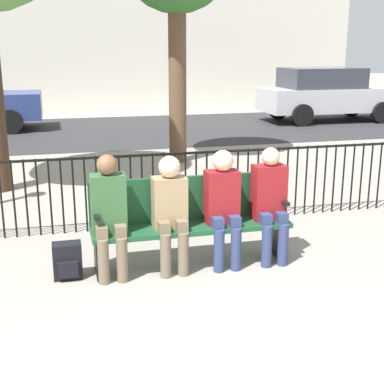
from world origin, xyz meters
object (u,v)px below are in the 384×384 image
Objects in this scene: backpack at (68,261)px; parked_car_1 at (327,94)px; seated_person_0 at (109,210)px; seated_person_2 at (223,202)px; seated_person_1 at (170,207)px; seated_person_3 at (270,199)px; park_bench at (190,218)px.

parked_car_1 is at bearing 51.06° from backpack.
seated_person_2 is (1.16, -0.00, 0.00)m from seated_person_0.
backpack is at bearing 177.56° from seated_person_1.
seated_person_1 is (0.61, -0.00, -0.01)m from seated_person_0.
seated_person_2 is 0.29× the size of parked_car_1.
seated_person_1 is 0.55m from seated_person_2.
seated_person_3 is at bearing 0.02° from seated_person_2.
backpack is (-0.43, 0.04, -0.51)m from seated_person_0.
seated_person_0 is 1.04× the size of seated_person_1.
seated_person_2 reaches higher than backpack.
parked_car_1 reaches higher than seated_person_1.
seated_person_3 is at bearing -8.87° from park_bench.
seated_person_1 is 0.97× the size of seated_person_2.
seated_person_3 reaches higher than seated_person_1.
seated_person_3 is at bearing -120.76° from parked_car_1.
parked_car_1 is (6.82, 9.92, 0.34)m from park_bench.
seated_person_1 is 0.97× the size of seated_person_3.
seated_person_0 is 0.29× the size of parked_car_1.
parked_car_1 is at bearing 52.68° from seated_person_0.
park_bench is 0.32m from seated_person_1.
parked_car_1 is (5.98, 10.05, 0.17)m from seated_person_3.
seated_person_1 is 3.27× the size of backpack.
seated_person_1 is 0.28× the size of parked_car_1.
seated_person_2 is at bearing 0.18° from seated_person_1.
park_bench is 0.86m from seated_person_3.
seated_person_0 is at bearing -127.32° from parked_car_1.
seated_person_0 is 1.68m from seated_person_3.
parked_car_1 reaches higher than seated_person_2.
seated_person_3 is 3.36× the size of backpack.
seated_person_3 is (0.83, -0.13, 0.18)m from park_bench.
park_bench is 12.04m from parked_car_1.
seated_person_3 is (1.07, 0.00, 0.01)m from seated_person_1.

